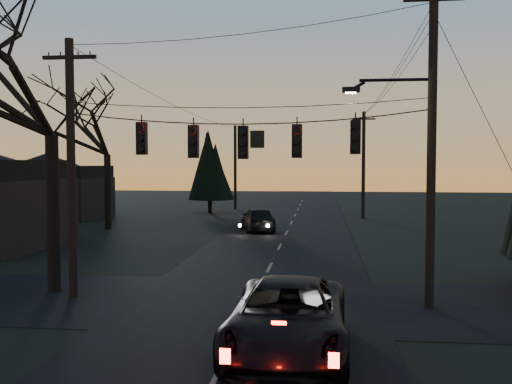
# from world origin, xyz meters

# --- Properties ---
(main_road) EXTENTS (8.00, 120.00, 0.02)m
(main_road) POSITION_xyz_m (0.00, 20.00, 0.01)
(main_road) COLOR black
(main_road) RESTS_ON ground
(cross_road) EXTENTS (60.00, 7.00, 0.02)m
(cross_road) POSITION_xyz_m (0.00, 10.00, 0.01)
(cross_road) COLOR black
(cross_road) RESTS_ON ground
(utility_pole_right) EXTENTS (5.00, 0.30, 10.00)m
(utility_pole_right) POSITION_xyz_m (5.50, 10.00, 0.00)
(utility_pole_right) COLOR black
(utility_pole_right) RESTS_ON ground
(utility_pole_left) EXTENTS (1.80, 0.30, 8.50)m
(utility_pole_left) POSITION_xyz_m (-6.00, 10.00, 0.00)
(utility_pole_left) COLOR black
(utility_pole_left) RESTS_ON ground
(utility_pole_far_r) EXTENTS (1.80, 0.30, 8.50)m
(utility_pole_far_r) POSITION_xyz_m (5.50, 38.00, 0.00)
(utility_pole_far_r) COLOR black
(utility_pole_far_r) RESTS_ON ground
(utility_pole_far_l) EXTENTS (0.30, 0.30, 8.00)m
(utility_pole_far_l) POSITION_xyz_m (-6.00, 46.00, 0.00)
(utility_pole_far_l) COLOR black
(utility_pole_far_l) RESTS_ON ground
(span_signal_assembly) EXTENTS (11.50, 0.44, 1.65)m
(span_signal_assembly) POSITION_xyz_m (-0.24, 10.00, 5.19)
(span_signal_assembly) COLOR black
(span_signal_assembly) RESTS_ON ground
(bare_tree_left) EXTENTS (9.89, 9.89, 10.84)m
(bare_tree_left) POSITION_xyz_m (-7.04, 10.78, 7.58)
(bare_tree_left) COLOR black
(bare_tree_left) RESTS_ON ground
(bare_tree_dist) EXTENTS (7.75, 7.75, 10.02)m
(bare_tree_dist) POSITION_xyz_m (-12.03, 28.80, 7.00)
(bare_tree_dist) COLOR black
(bare_tree_dist) RESTS_ON ground
(evergreen_dist) EXTENTS (3.52, 3.52, 6.42)m
(evergreen_dist) POSITION_xyz_m (-7.60, 41.57, 3.80)
(evergreen_dist) COLOR black
(evergreen_dist) RESTS_ON ground
(house_left_far) EXTENTS (9.00, 7.00, 5.20)m
(house_left_far) POSITION_xyz_m (-20.00, 36.00, 2.60)
(house_left_far) COLOR black
(house_left_far) RESTS_ON ground
(suv_near) EXTENTS (2.81, 5.97, 1.65)m
(suv_near) POSITION_xyz_m (1.40, 5.31, 0.83)
(suv_near) COLOR black
(suv_near) RESTS_ON ground
(sedan_oncoming_a) EXTENTS (2.95, 5.01, 1.60)m
(sedan_oncoming_a) POSITION_xyz_m (-1.90, 28.79, 0.80)
(sedan_oncoming_a) COLOR black
(sedan_oncoming_a) RESTS_ON ground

